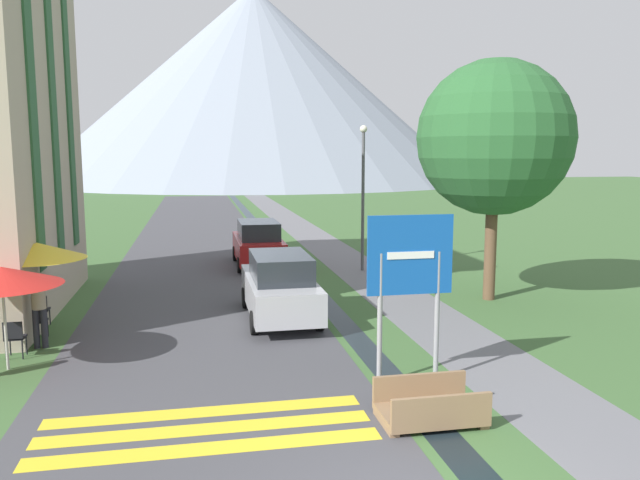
# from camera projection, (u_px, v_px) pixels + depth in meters

# --- Properties ---
(ground_plane) EXTENTS (160.00, 160.00, 0.00)m
(ground_plane) POSITION_uv_depth(u_px,v_px,m) (257.00, 256.00, 27.34)
(ground_plane) COLOR #3D6033
(road) EXTENTS (6.40, 60.00, 0.01)m
(road) POSITION_uv_depth(u_px,v_px,m) (198.00, 230.00, 36.57)
(road) COLOR #424247
(road) RESTS_ON ground_plane
(footpath) EXTENTS (2.20, 60.00, 0.01)m
(footpath) POSITION_uv_depth(u_px,v_px,m) (300.00, 228.00, 37.75)
(footpath) COLOR slate
(footpath) RESTS_ON ground_plane
(drainage_channel) EXTENTS (0.60, 60.00, 0.00)m
(drainage_channel) POSITION_uv_depth(u_px,v_px,m) (261.00, 229.00, 37.29)
(drainage_channel) COLOR black
(drainage_channel) RESTS_ON ground_plane
(crosswalk_marking) EXTENTS (5.44, 1.84, 0.01)m
(crosswalk_marking) POSITION_uv_depth(u_px,v_px,m) (207.00, 429.00, 10.21)
(crosswalk_marking) COLOR yellow
(crosswalk_marking) RESTS_ON ground_plane
(mountain_distant) EXTENTS (68.44, 68.44, 30.10)m
(mountain_distant) POSITION_uv_depth(u_px,v_px,m) (254.00, 86.00, 98.64)
(mountain_distant) COLOR gray
(mountain_distant) RESTS_ON ground_plane
(road_sign) EXTENTS (1.71, 0.11, 3.32)m
(road_sign) POSITION_uv_depth(u_px,v_px,m) (410.00, 273.00, 12.02)
(road_sign) COLOR gray
(road_sign) RESTS_ON ground_plane
(footbridge) EXTENTS (1.70, 1.10, 0.65)m
(footbridge) POSITION_uv_depth(u_px,v_px,m) (430.00, 408.00, 10.50)
(footbridge) COLOR #846647
(footbridge) RESTS_ON ground_plane
(parked_car_near) EXTENTS (1.84, 4.46, 1.82)m
(parked_car_near) POSITION_uv_depth(u_px,v_px,m) (280.00, 286.00, 16.90)
(parked_car_near) COLOR #B2B2B7
(parked_car_near) RESTS_ON ground_plane
(parked_car_far) EXTENTS (1.86, 4.52, 1.82)m
(parked_car_far) POSITION_uv_depth(u_px,v_px,m) (258.00, 243.00, 24.92)
(parked_car_far) COLOR #A31919
(parked_car_far) RESTS_ON ground_plane
(cafe_chair_near_left) EXTENTS (0.40, 0.40, 0.85)m
(cafe_chair_near_left) POSITION_uv_depth(u_px,v_px,m) (14.00, 336.00, 13.68)
(cafe_chair_near_left) COLOR black
(cafe_chair_near_left) RESTS_ON ground_plane
(cafe_chair_middle) EXTENTS (0.40, 0.40, 0.85)m
(cafe_chair_middle) POSITION_uv_depth(u_px,v_px,m) (37.00, 319.00, 15.04)
(cafe_chair_middle) COLOR black
(cafe_chair_middle) RESTS_ON ground_plane
(cafe_chair_far_right) EXTENTS (0.40, 0.40, 0.85)m
(cafe_chair_far_right) POSITION_uv_depth(u_px,v_px,m) (40.00, 308.00, 16.12)
(cafe_chair_far_right) COLOR black
(cafe_chair_far_right) RESTS_ON ground_plane
(cafe_umbrella_front_red) EXTENTS (2.40, 2.40, 2.19)m
(cafe_umbrella_front_red) POSITION_uv_depth(u_px,v_px,m) (2.00, 276.00, 12.77)
(cafe_umbrella_front_red) COLOR #B7B2A8
(cafe_umbrella_front_red) RESTS_ON ground_plane
(cafe_umbrella_middle_yellow) EXTENTS (2.30, 2.30, 2.34)m
(cafe_umbrella_middle_yellow) POSITION_uv_depth(u_px,v_px,m) (37.00, 251.00, 15.15)
(cafe_umbrella_middle_yellow) COLOR #B7B2A8
(cafe_umbrella_middle_yellow) RESTS_ON ground_plane
(person_standing_terrace) EXTENTS (0.32, 0.32, 1.72)m
(person_standing_terrace) POSITION_uv_depth(u_px,v_px,m) (39.00, 306.00, 14.35)
(person_standing_terrace) COLOR #282833
(person_standing_terrace) RESTS_ON ground_plane
(streetlamp) EXTENTS (0.28, 0.28, 5.53)m
(streetlamp) POSITION_uv_depth(u_px,v_px,m) (363.00, 186.00, 23.64)
(streetlamp) COLOR #515156
(streetlamp) RESTS_ON ground_plane
(tree_by_path) EXTENTS (4.66, 4.66, 7.28)m
(tree_by_path) POSITION_uv_depth(u_px,v_px,m) (495.00, 138.00, 18.64)
(tree_by_path) COLOR brown
(tree_by_path) RESTS_ON ground_plane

